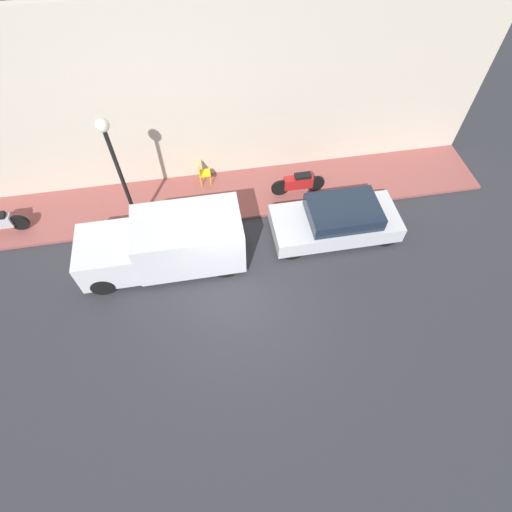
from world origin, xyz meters
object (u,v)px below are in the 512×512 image
Objects in this scene: streetlamp at (114,157)px; cafe_chair at (202,172)px; parked_car at (337,220)px; motorcycle_red at (298,183)px; delivery_van at (165,244)px.

cafe_chair is at bearing -55.75° from streetlamp.
parked_car is 2.10m from motorcycle_red.
streetlamp reaches higher than parked_car.
motorcycle_red is (2.23, -4.67, -0.38)m from delivery_van.
parked_car is 2.15× the size of motorcycle_red.
delivery_van is 2.55× the size of motorcycle_red.
streetlamp is 3.69m from cafe_chair.
streetlamp is at bearing 78.03° from parked_car.
parked_car is at bearing -86.94° from delivery_van.
parked_car is 7.01m from streetlamp.
parked_car is at bearing -125.97° from cafe_chair.
delivery_van is 2.81m from streetlamp.
parked_car is at bearing -156.98° from motorcycle_red.
parked_car reaches higher than motorcycle_red.
parked_car is 5.06m from cafe_chair.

